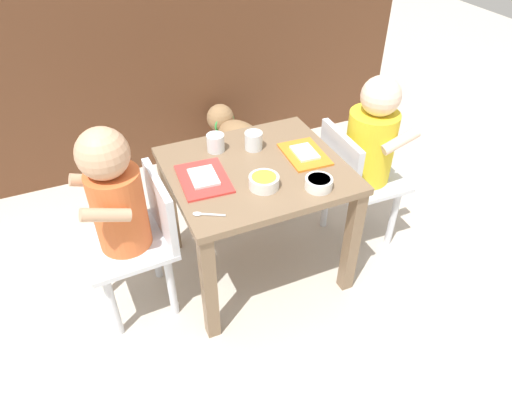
# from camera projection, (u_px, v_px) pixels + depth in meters

# --- Properties ---
(ground_plane) EXTENTS (7.00, 7.00, 0.00)m
(ground_plane) POSITION_uv_depth(u_px,v_px,m) (256.00, 264.00, 1.87)
(ground_plane) COLOR beige
(kitchen_cabinet_back) EXTENTS (2.35, 0.31, 0.91)m
(kitchen_cabinet_back) POSITION_uv_depth(u_px,v_px,m) (173.00, 64.00, 2.33)
(kitchen_cabinet_back) COLOR #56331E
(kitchen_cabinet_back) RESTS_ON ground
(dining_table) EXTENTS (0.59, 0.53, 0.47)m
(dining_table) POSITION_uv_depth(u_px,v_px,m) (256.00, 187.00, 1.63)
(dining_table) COLOR #7A6047
(dining_table) RESTS_ON ground
(seated_child_left) EXTENTS (0.29, 0.29, 0.72)m
(seated_child_left) POSITION_uv_depth(u_px,v_px,m) (121.00, 205.00, 1.44)
(seated_child_left) COLOR silver
(seated_child_left) RESTS_ON ground
(seated_child_right) EXTENTS (0.29, 0.29, 0.71)m
(seated_child_right) POSITION_uv_depth(u_px,v_px,m) (368.00, 146.00, 1.74)
(seated_child_right) COLOR silver
(seated_child_right) RESTS_ON ground
(dog) EXTENTS (0.24, 0.43, 0.31)m
(dog) POSITION_uv_depth(u_px,v_px,m) (237.00, 137.00, 2.26)
(dog) COLOR olive
(dog) RESTS_ON ground
(food_tray_left) EXTENTS (0.17, 0.22, 0.02)m
(food_tray_left) POSITION_uv_depth(u_px,v_px,m) (204.00, 179.00, 1.51)
(food_tray_left) COLOR red
(food_tray_left) RESTS_ON dining_table
(food_tray_right) EXTENTS (0.14, 0.20, 0.02)m
(food_tray_right) POSITION_uv_depth(u_px,v_px,m) (305.00, 154.00, 1.63)
(food_tray_right) COLOR orange
(food_tray_right) RESTS_ON dining_table
(water_cup_left) EXTENTS (0.06, 0.06, 0.06)m
(water_cup_left) POSITION_uv_depth(u_px,v_px,m) (254.00, 142.00, 1.65)
(water_cup_left) COLOR white
(water_cup_left) RESTS_ON dining_table
(water_cup_right) EXTENTS (0.06, 0.06, 0.06)m
(water_cup_right) POSITION_uv_depth(u_px,v_px,m) (216.00, 144.00, 1.64)
(water_cup_right) COLOR white
(water_cup_right) RESTS_ON dining_table
(cereal_bowl_left_side) EXTENTS (0.09, 0.09, 0.04)m
(cereal_bowl_left_side) POSITION_uv_depth(u_px,v_px,m) (319.00, 183.00, 1.47)
(cereal_bowl_left_side) COLOR white
(cereal_bowl_left_side) RESTS_ON dining_table
(veggie_bowl_near) EXTENTS (0.10, 0.10, 0.04)m
(veggie_bowl_near) POSITION_uv_depth(u_px,v_px,m) (264.00, 181.00, 1.47)
(veggie_bowl_near) COLOR white
(veggie_bowl_near) RESTS_ON dining_table
(spoon_by_left_tray) EXTENTS (0.09, 0.06, 0.01)m
(spoon_by_left_tray) POSITION_uv_depth(u_px,v_px,m) (206.00, 214.00, 1.38)
(spoon_by_left_tray) COLOR silver
(spoon_by_left_tray) RESTS_ON dining_table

